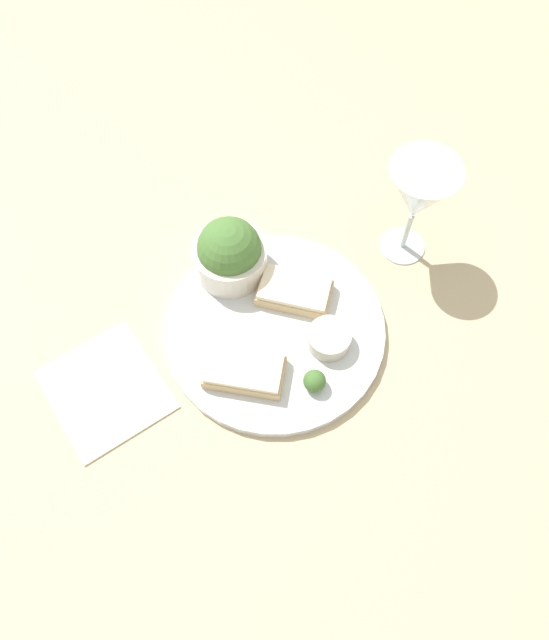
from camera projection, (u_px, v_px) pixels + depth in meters
ground_plane at (274, 331)px, 0.86m from camera, size 4.00×4.00×0.00m
dinner_plate at (274, 329)px, 0.85m from camera, size 0.30×0.30×0.01m
salad_bowl at (230, 253)px, 0.86m from camera, size 0.10×0.10×0.09m
sauce_ramekin at (329, 338)px, 0.82m from camera, size 0.06×0.06×0.03m
cheese_toast_near at (295, 291)px, 0.86m from camera, size 0.12×0.10×0.03m
cheese_toast_far at (245, 371)px, 0.80m from camera, size 0.12×0.10×0.03m
wine_glass at (418, 196)px, 0.82m from camera, size 0.10×0.10×0.17m
garnish at (315, 381)px, 0.80m from camera, size 0.03×0.03×0.03m
napkin at (106, 389)px, 0.82m from camera, size 0.18×0.19×0.01m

